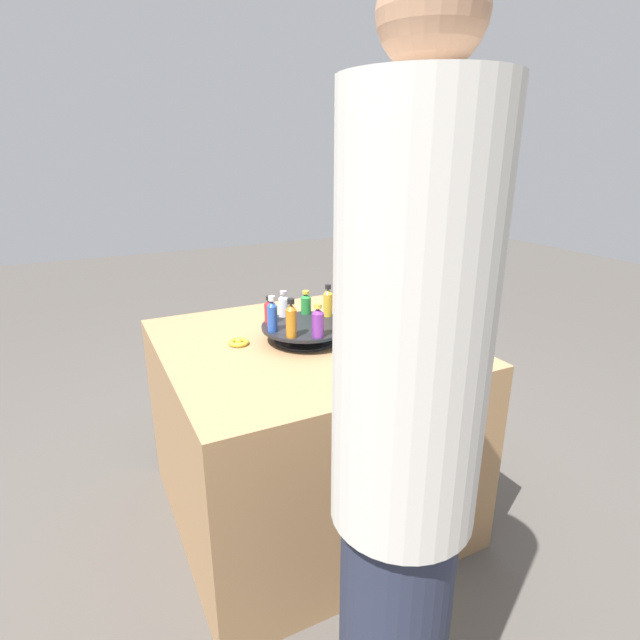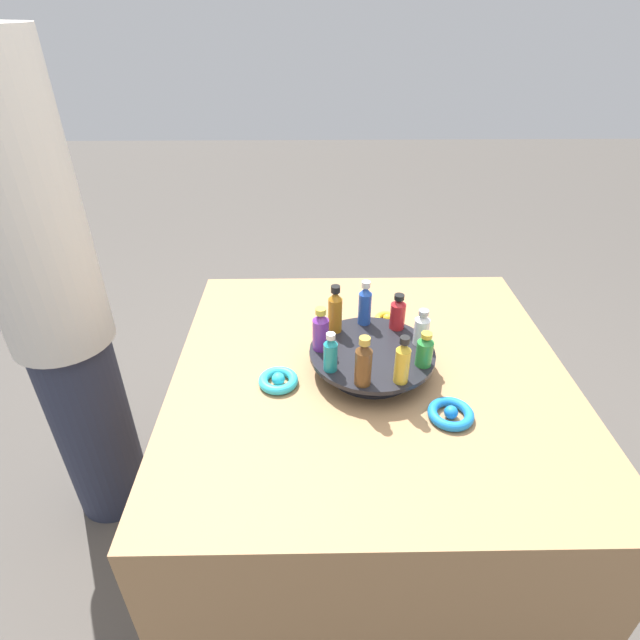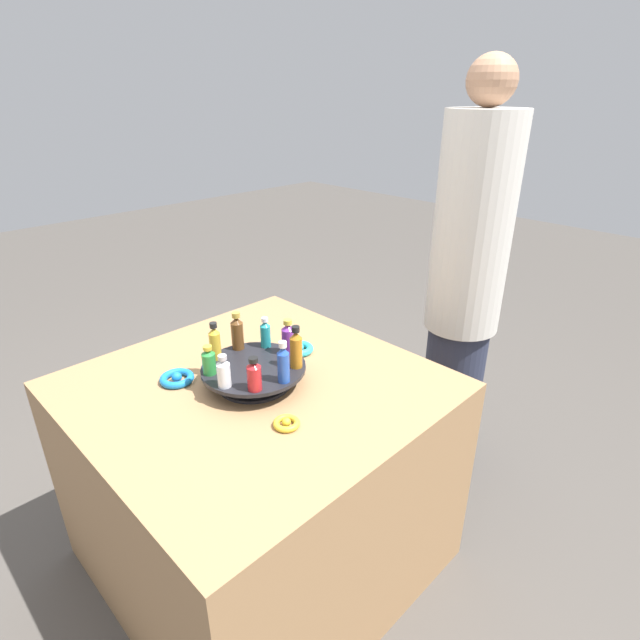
# 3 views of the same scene
# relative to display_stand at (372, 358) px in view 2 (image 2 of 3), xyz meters

# --- Properties ---
(ground_plane) EXTENTS (12.00, 12.00, 0.00)m
(ground_plane) POSITION_rel_display_stand_xyz_m (0.00, 0.00, -0.80)
(ground_plane) COLOR #4C4742
(party_table) EXTENTS (1.06, 1.06, 0.76)m
(party_table) POSITION_rel_display_stand_xyz_m (0.00, 0.00, -0.42)
(party_table) COLOR #9E754C
(party_table) RESTS_ON ground_plane
(display_stand) EXTENTS (0.33, 0.33, 0.06)m
(display_stand) POSITION_rel_display_stand_xyz_m (0.00, 0.00, 0.00)
(display_stand) COLOR black
(display_stand) RESTS_ON party_table
(bottle_blue) EXTENTS (0.04, 0.04, 0.13)m
(bottle_blue) POSITION_rel_display_stand_xyz_m (-0.01, 0.14, 0.09)
(bottle_blue) COLOR #234CAD
(bottle_blue) RESTS_ON display_stand
(bottle_amber) EXTENTS (0.04, 0.04, 0.14)m
(bottle_amber) POSITION_rel_display_stand_xyz_m (-0.09, 0.10, 0.09)
(bottle_amber) COLOR #AD6B19
(bottle_amber) RESTS_ON display_stand
(bottle_purple) EXTENTS (0.04, 0.04, 0.12)m
(bottle_purple) POSITION_rel_display_stand_xyz_m (-0.14, 0.01, 0.08)
(bottle_purple) COLOR #702D93
(bottle_purple) RESTS_ON display_stand
(bottle_teal) EXTENTS (0.03, 0.03, 0.11)m
(bottle_teal) POSITION_rel_display_stand_xyz_m (-0.11, -0.08, 0.07)
(bottle_teal) COLOR teal
(bottle_teal) RESTS_ON display_stand
(bottle_brown) EXTENTS (0.04, 0.04, 0.13)m
(bottle_brown) POSITION_rel_display_stand_xyz_m (-0.04, -0.13, 0.09)
(bottle_brown) COLOR brown
(bottle_brown) RESTS_ON display_stand
(bottle_gold) EXTENTS (0.04, 0.04, 0.13)m
(bottle_gold) POSITION_rel_display_stand_xyz_m (0.06, -0.12, 0.08)
(bottle_gold) COLOR gold
(bottle_gold) RESTS_ON display_stand
(bottle_green) EXTENTS (0.04, 0.04, 0.09)m
(bottle_green) POSITION_rel_display_stand_xyz_m (0.12, -0.06, 0.07)
(bottle_green) COLOR #288438
(bottle_green) RESTS_ON display_stand
(bottle_clear) EXTENTS (0.04, 0.04, 0.10)m
(bottle_clear) POSITION_rel_display_stand_xyz_m (0.13, 0.03, 0.07)
(bottle_clear) COLOR silver
(bottle_clear) RESTS_ON display_stand
(bottle_red) EXTENTS (0.04, 0.04, 0.11)m
(bottle_red) POSITION_rel_display_stand_xyz_m (0.08, 0.11, 0.07)
(bottle_red) COLOR #B21E23
(bottle_red) RESTS_ON display_stand
(ribbon_bow_teal) EXTENTS (0.10, 0.10, 0.03)m
(ribbon_bow_teal) POSITION_rel_display_stand_xyz_m (-0.25, -0.06, -0.03)
(ribbon_bow_teal) COLOR #2DB7CC
(ribbon_bow_teal) RESTS_ON party_table
(ribbon_bow_blue) EXTENTS (0.11, 0.11, 0.03)m
(ribbon_bow_blue) POSITION_rel_display_stand_xyz_m (0.17, -0.19, -0.03)
(ribbon_bow_blue) COLOR blue
(ribbon_bow_blue) RESTS_ON party_table
(ribbon_bow_gold) EXTENTS (0.08, 0.08, 0.03)m
(ribbon_bow_gold) POSITION_rel_display_stand_xyz_m (0.08, 0.24, -0.03)
(ribbon_bow_gold) COLOR gold
(ribbon_bow_gold) RESTS_ON party_table
(person_figure) EXTENTS (0.30, 0.30, 1.74)m
(person_figure) POSITION_rel_display_stand_xyz_m (-0.91, 0.20, 0.08)
(person_figure) COLOR #282D42
(person_figure) RESTS_ON ground_plane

